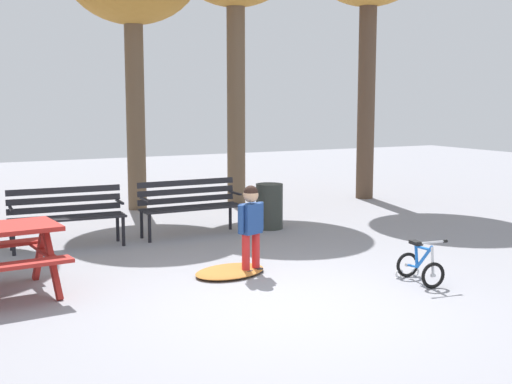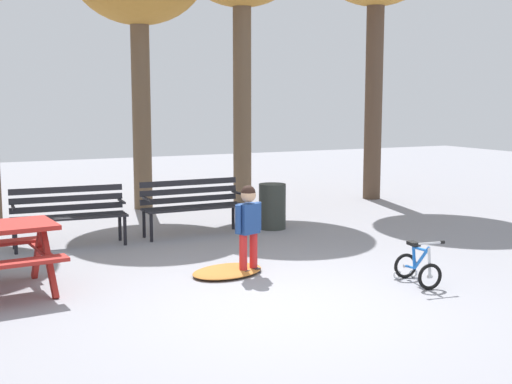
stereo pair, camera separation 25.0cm
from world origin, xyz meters
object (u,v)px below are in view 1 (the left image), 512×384
Objects in this scene: park_bench_far_left at (66,212)px; kids_bicycle at (420,266)px; trash_bin at (269,206)px; park_bench_left at (190,203)px; child_standing at (251,222)px.

park_bench_far_left is 4.98m from kids_bicycle.
trash_bin is (0.03, 3.70, 0.17)m from kids_bicycle.
child_standing is at bearing -95.23° from park_bench_left.
kids_bicycle is at bearing -49.82° from park_bench_far_left.
child_standing is at bearing 140.72° from kids_bicycle.
park_bench_left is at bearing 175.08° from trash_bin.
park_bench_left is 1.36m from trash_bin.
park_bench_left is 1.49× the size of child_standing.
kids_bicycle is 0.80× the size of trash_bin.
park_bench_far_left is 2.73× the size of kids_bicycle.
kids_bicycle is (1.55, -1.26, -0.44)m from child_standing.
child_standing reaches higher than park_bench_left.
park_bench_left is (1.89, 0.02, 0.00)m from park_bench_far_left.
park_bench_far_left is 1.01× the size of park_bench_left.
park_bench_far_left is 3.24m from trash_bin.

